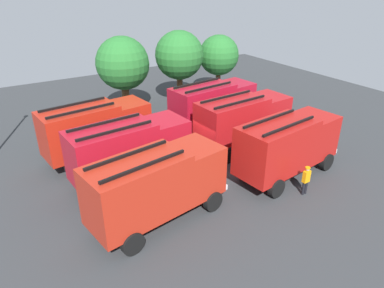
% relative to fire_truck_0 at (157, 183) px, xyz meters
% --- Properties ---
extents(ground_plane, '(51.20, 51.20, 0.00)m').
position_rel_fire_truck_0_xyz_m(ground_plane, '(4.56, 4.12, -2.15)').
color(ground_plane, '#2D3033').
extents(fire_truck_0, '(7.49, 3.64, 3.88)m').
position_rel_fire_truck_0_xyz_m(fire_truck_0, '(0.00, 0.00, 0.00)').
color(fire_truck_0, '#A52314').
rests_on(fire_truck_0, ground).
extents(fire_truck_1, '(7.43, 3.42, 3.88)m').
position_rel_fire_truck_0_xyz_m(fire_truck_1, '(8.60, -0.18, 0.00)').
color(fire_truck_1, '#A11512').
rests_on(fire_truck_1, ground).
extents(fire_truck_2, '(7.37, 3.23, 3.88)m').
position_rel_fire_truck_0_xyz_m(fire_truck_2, '(0.36, 4.20, 0.00)').
color(fire_truck_2, '#A4111F').
rests_on(fire_truck_2, ground).
extents(fire_truck_3, '(7.35, 3.14, 3.88)m').
position_rel_fire_truck_0_xyz_m(fire_truck_3, '(8.87, 4.30, 0.00)').
color(fire_truck_3, '#A21417').
rests_on(fire_truck_3, ground).
extents(fire_truck_4, '(7.43, 3.43, 3.88)m').
position_rel_fire_truck_0_xyz_m(fire_truck_4, '(-0.33, 8.22, 0.00)').
color(fire_truck_4, '#A61F11').
rests_on(fire_truck_4, ground).
extents(fire_truck_5, '(7.42, 3.39, 3.88)m').
position_rel_fire_truck_0_xyz_m(fire_truck_5, '(8.96, 8.12, 0.00)').
color(fire_truck_5, maroon).
rests_on(fire_truck_5, ground).
extents(firefighter_0, '(0.48, 0.38, 1.69)m').
position_rel_fire_truck_0_xyz_m(firefighter_0, '(15.02, 8.03, -1.21)').
color(firefighter_0, black).
rests_on(firefighter_0, ground).
extents(firefighter_1, '(0.43, 0.28, 1.73)m').
position_rel_fire_truck_0_xyz_m(firefighter_1, '(8.06, -2.28, -1.18)').
color(firefighter_1, black).
rests_on(firefighter_1, ground).
extents(tree_0, '(4.40, 4.40, 6.82)m').
position_rel_fire_truck_0_xyz_m(tree_0, '(4.26, 14.54, 2.43)').
color(tree_0, brown).
rests_on(tree_0, ground).
extents(tree_1, '(4.28, 4.28, 6.64)m').
position_rel_fire_truck_0_xyz_m(tree_1, '(4.41, 14.68, 2.31)').
color(tree_1, brown).
rests_on(tree_1, ground).
extents(tree_2, '(4.41, 4.41, 6.83)m').
position_rel_fire_truck_0_xyz_m(tree_2, '(9.82, 14.79, 2.44)').
color(tree_2, brown).
rests_on(tree_2, ground).
extents(tree_3, '(3.91, 3.91, 6.05)m').
position_rel_fire_truck_0_xyz_m(tree_3, '(14.39, 14.97, 1.92)').
color(tree_3, brown).
rests_on(tree_3, ground).
extents(traffic_cone_0, '(0.48, 0.48, 0.68)m').
position_rel_fire_truck_0_xyz_m(traffic_cone_0, '(12.34, 6.32, -1.81)').
color(traffic_cone_0, '#F2600C').
rests_on(traffic_cone_0, ground).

